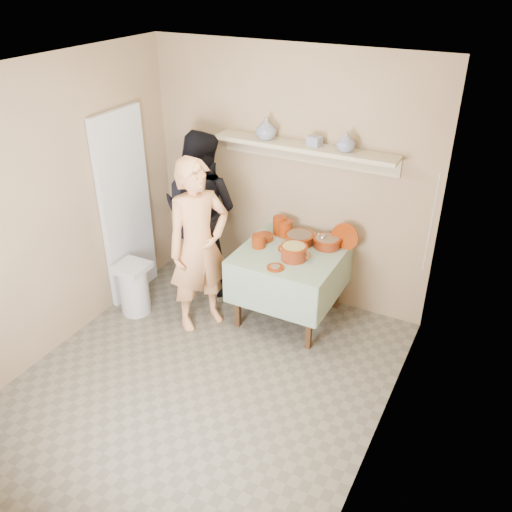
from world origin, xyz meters
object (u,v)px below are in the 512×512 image
Objects in this scene: person_helper at (201,212)px; trash_bin at (134,288)px; cazuela_rice at (294,251)px; serving_table at (290,262)px; person_cook at (199,246)px.

trash_bin is at bearing 64.77° from person_helper.
cazuela_rice is (1.20, -0.28, -0.04)m from person_helper.
serving_table is at bearing 169.14° from person_helper.
person_cook is 0.75m from person_helper.
person_cook is 0.91m from serving_table.
person_cook reaches higher than cazuela_rice.
serving_table is 2.95× the size of cazuela_rice.
person_helper reaches higher than cazuela_rice.
serving_table is at bearing 125.56° from cazuela_rice.
person_helper is (-0.39, 0.64, 0.02)m from person_cook.
person_helper is 1.24m from cazuela_rice.
person_helper reaches higher than serving_table.
serving_table reaches higher than trash_bin.
cazuela_rice is (0.82, 0.36, -0.02)m from person_cook.
person_cook is 0.94m from trash_bin.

